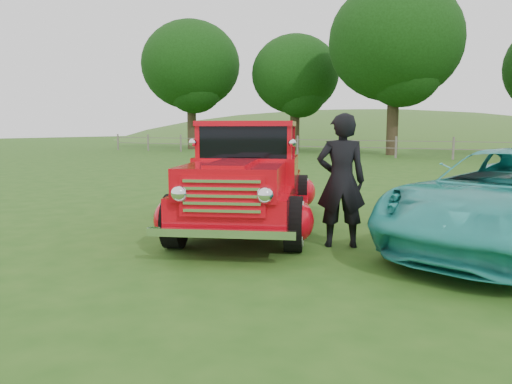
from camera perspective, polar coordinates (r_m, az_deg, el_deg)
The scene contains 8 objects.
ground at distance 7.33m, azimuth -3.41°, elevation -5.87°, with size 140.00×140.00×0.00m, color #255015.
distant_hills at distance 66.23m, azimuth 22.42°, elevation 1.41°, with size 116.00×60.00×18.00m.
fence_line at distance 28.28m, azimuth 21.63°, elevation 4.67°, with size 48.00×0.12×1.20m.
tree_far_west at distance 40.21m, azimuth -7.46°, elevation 14.17°, with size 7.60×7.60×9.93m.
tree_mid_west at distance 37.72m, azimuth 4.51°, elevation 13.23°, with size 6.40×6.40×8.46m.
tree_near_west at distance 32.38m, azimuth 15.63°, elevation 16.20°, with size 8.00×8.00×10.42m.
red_pickup at distance 8.30m, azimuth -0.87°, elevation 1.28°, with size 3.55×5.27×1.78m.
man at distance 7.08m, azimuth 9.70°, elevation 1.27°, with size 0.68×0.45×1.88m, color black.
Camera 1 is at (3.88, -5.99, 1.68)m, focal length 35.00 mm.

